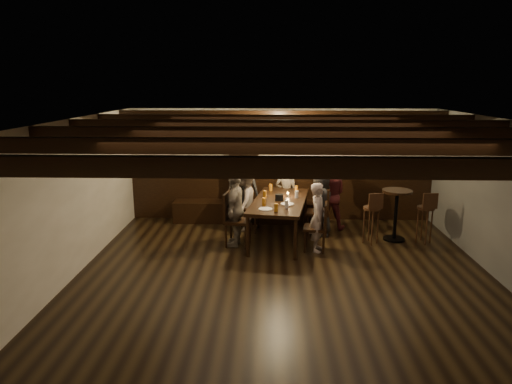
{
  "coord_description": "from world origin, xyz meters",
  "views": [
    {
      "loc": [
        -0.24,
        -6.23,
        2.92
      ],
      "look_at": [
        -0.48,
        1.3,
        1.11
      ],
      "focal_mm": 32.0,
      "sensor_mm": 36.0,
      "label": 1
    }
  ],
  "objects_px": {
    "person_left_near": "(246,200)",
    "high_top_table": "(396,207)",
    "person_bench_right": "(329,195)",
    "person_right_far": "(318,217)",
    "person_left_far": "(235,209)",
    "dining_table": "(279,203)",
    "chair_left_near": "(247,216)",
    "bar_stool_right": "(425,224)",
    "person_right_near": "(321,202)",
    "bar_stool_left": "(371,224)",
    "chair_left_far": "(237,229)",
    "person_bench_left": "(243,191)",
    "chair_right_far": "(316,236)",
    "person_bench_centre": "(286,194)",
    "chair_right_near": "(319,220)"
  },
  "relations": [
    {
      "from": "chair_left_far",
      "to": "bar_stool_left",
      "type": "distance_m",
      "value": 2.49
    },
    {
      "from": "bar_stool_right",
      "to": "person_right_near",
      "type": "bearing_deg",
      "value": 159.93
    },
    {
      "from": "chair_right_near",
      "to": "person_right_far",
      "type": "height_order",
      "value": "person_right_far"
    },
    {
      "from": "person_left_far",
      "to": "person_right_far",
      "type": "xyz_separation_m",
      "value": [
        1.48,
        -0.23,
        -0.07
      ]
    },
    {
      "from": "dining_table",
      "to": "person_bench_left",
      "type": "bearing_deg",
      "value": 135.0
    },
    {
      "from": "person_bench_right",
      "to": "person_right_far",
      "type": "relative_size",
      "value": 1.14
    },
    {
      "from": "dining_table",
      "to": "person_bench_right",
      "type": "height_order",
      "value": "person_bench_right"
    },
    {
      "from": "chair_right_near",
      "to": "chair_left_far",
      "type": "bearing_deg",
      "value": 121.99
    },
    {
      "from": "person_right_far",
      "to": "chair_right_near",
      "type": "bearing_deg",
      "value": 1.92
    },
    {
      "from": "person_bench_left",
      "to": "bar_stool_right",
      "type": "xyz_separation_m",
      "value": [
        3.44,
        -1.14,
        -0.34
      ]
    },
    {
      "from": "chair_left_far",
      "to": "person_bench_centre",
      "type": "bearing_deg",
      "value": 154.33
    },
    {
      "from": "chair_right_near",
      "to": "person_left_far",
      "type": "relative_size",
      "value": 0.68
    },
    {
      "from": "person_left_far",
      "to": "bar_stool_left",
      "type": "xyz_separation_m",
      "value": [
        2.51,
        0.17,
        -0.32
      ]
    },
    {
      "from": "dining_table",
      "to": "chair_right_far",
      "type": "xyz_separation_m",
      "value": [
        0.64,
        -0.56,
        -0.45
      ]
    },
    {
      "from": "person_right_far",
      "to": "person_bench_left",
      "type": "bearing_deg",
      "value": 50.71
    },
    {
      "from": "chair_right_near",
      "to": "person_bench_right",
      "type": "distance_m",
      "value": 0.64
    },
    {
      "from": "bar_stool_left",
      "to": "bar_stool_right",
      "type": "relative_size",
      "value": 1.0
    },
    {
      "from": "person_left_near",
      "to": "high_top_table",
      "type": "height_order",
      "value": "person_left_near"
    },
    {
      "from": "person_right_near",
      "to": "person_left_near",
      "type": "bearing_deg",
      "value": 90.0
    },
    {
      "from": "chair_right_far",
      "to": "person_bench_centre",
      "type": "relative_size",
      "value": 0.68
    },
    {
      "from": "person_bench_centre",
      "to": "person_bench_right",
      "type": "relative_size",
      "value": 0.91
    },
    {
      "from": "chair_right_far",
      "to": "dining_table",
      "type": "bearing_deg",
      "value": 57.94
    },
    {
      "from": "person_bench_centre",
      "to": "high_top_table",
      "type": "relative_size",
      "value": 1.31
    },
    {
      "from": "chair_left_far",
      "to": "person_bench_left",
      "type": "xyz_separation_m",
      "value": [
        0.03,
        1.36,
        0.41
      ]
    },
    {
      "from": "chair_right_near",
      "to": "person_left_far",
      "type": "distance_m",
      "value": 1.77
    },
    {
      "from": "bar_stool_left",
      "to": "chair_right_near",
      "type": "bearing_deg",
      "value": 138.77
    },
    {
      "from": "dining_table",
      "to": "chair_left_near",
      "type": "xyz_separation_m",
      "value": [
        -0.64,
        0.56,
        -0.42
      ]
    },
    {
      "from": "person_bench_right",
      "to": "person_right_far",
      "type": "distance_m",
      "value": 1.36
    },
    {
      "from": "chair_right_near",
      "to": "person_right_far",
      "type": "relative_size",
      "value": 0.76
    },
    {
      "from": "person_bench_right",
      "to": "person_left_far",
      "type": "bearing_deg",
      "value": 39.29
    },
    {
      "from": "dining_table",
      "to": "chair_left_near",
      "type": "distance_m",
      "value": 0.95
    },
    {
      "from": "person_bench_centre",
      "to": "person_right_far",
      "type": "height_order",
      "value": "person_bench_centre"
    },
    {
      "from": "chair_right_near",
      "to": "person_bench_left",
      "type": "distance_m",
      "value": 1.73
    },
    {
      "from": "chair_left_near",
      "to": "person_right_near",
      "type": "height_order",
      "value": "person_right_near"
    },
    {
      "from": "person_bench_left",
      "to": "bar_stool_right",
      "type": "height_order",
      "value": "person_bench_left"
    },
    {
      "from": "chair_right_far",
      "to": "bar_stool_left",
      "type": "xyz_separation_m",
      "value": [
        1.06,
        0.4,
        0.1
      ]
    },
    {
      "from": "bar_stool_left",
      "to": "bar_stool_right",
      "type": "bearing_deg",
      "value": -10.04
    },
    {
      "from": "person_left_far",
      "to": "person_right_far",
      "type": "bearing_deg",
      "value": 90.0
    },
    {
      "from": "dining_table",
      "to": "bar_stool_left",
      "type": "height_order",
      "value": "bar_stool_left"
    },
    {
      "from": "dining_table",
      "to": "person_right_far",
      "type": "xyz_separation_m",
      "value": [
        0.67,
        -0.56,
        -0.1
      ]
    },
    {
      "from": "person_left_far",
      "to": "high_top_table",
      "type": "distance_m",
      "value": 3.03
    },
    {
      "from": "person_bench_centre",
      "to": "person_bench_right",
      "type": "distance_m",
      "value": 0.91
    },
    {
      "from": "person_bench_right",
      "to": "chair_left_far",
      "type": "bearing_deg",
      "value": 39.79
    },
    {
      "from": "chair_left_near",
      "to": "person_left_far",
      "type": "height_order",
      "value": "person_left_far"
    },
    {
      "from": "chair_right_far",
      "to": "bar_stool_left",
      "type": "relative_size",
      "value": 0.88
    },
    {
      "from": "bar_stool_right",
      "to": "person_bench_right",
      "type": "bearing_deg",
      "value": 145.75
    },
    {
      "from": "dining_table",
      "to": "chair_right_near",
      "type": "xyz_separation_m",
      "value": [
        0.78,
        0.33,
        -0.43
      ]
    },
    {
      "from": "chair_left_near",
      "to": "person_left_near",
      "type": "bearing_deg",
      "value": -90.0
    },
    {
      "from": "person_right_near",
      "to": "high_top_table",
      "type": "height_order",
      "value": "person_right_near"
    },
    {
      "from": "person_left_near",
      "to": "person_right_near",
      "type": "height_order",
      "value": "person_right_near"
    }
  ]
}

